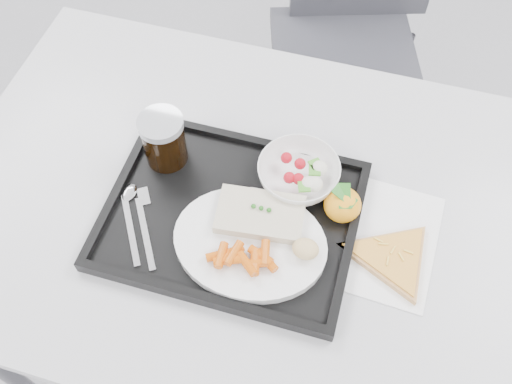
{
  "coord_description": "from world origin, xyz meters",
  "views": [
    {
      "loc": [
        0.15,
        -0.23,
        1.66
      ],
      "look_at": [
        -0.01,
        0.31,
        0.77
      ],
      "focal_mm": 40.0,
      "sensor_mm": 36.0,
      "label": 1
    }
  ],
  "objects_px": {
    "table": "(259,222)",
    "tray": "(232,216)",
    "cola_glass": "(164,139)",
    "dinner_plate": "(250,243)",
    "tangerine": "(342,205)",
    "chair": "(353,18)",
    "pizza_slice": "(392,258)",
    "salad_bowl": "(298,174)"
  },
  "relations": [
    {
      "from": "table",
      "to": "tray",
      "type": "height_order",
      "value": "tray"
    },
    {
      "from": "table",
      "to": "cola_glass",
      "type": "height_order",
      "value": "cola_glass"
    },
    {
      "from": "table",
      "to": "dinner_plate",
      "type": "bearing_deg",
      "value": -84.21
    },
    {
      "from": "tray",
      "to": "tangerine",
      "type": "height_order",
      "value": "tangerine"
    },
    {
      "from": "chair",
      "to": "tray",
      "type": "relative_size",
      "value": 2.07
    },
    {
      "from": "chair",
      "to": "pizza_slice",
      "type": "xyz_separation_m",
      "value": [
        0.2,
        -0.86,
        0.22
      ]
    },
    {
      "from": "chair",
      "to": "dinner_plate",
      "type": "bearing_deg",
      "value": -92.77
    },
    {
      "from": "tangerine",
      "to": "pizza_slice",
      "type": "height_order",
      "value": "tangerine"
    },
    {
      "from": "table",
      "to": "salad_bowl",
      "type": "distance_m",
      "value": 0.13
    },
    {
      "from": "dinner_plate",
      "to": "tangerine",
      "type": "height_order",
      "value": "tangerine"
    },
    {
      "from": "pizza_slice",
      "to": "cola_glass",
      "type": "bearing_deg",
      "value": 168.5
    },
    {
      "from": "cola_glass",
      "to": "dinner_plate",
      "type": "bearing_deg",
      "value": -33.81
    },
    {
      "from": "salad_bowl",
      "to": "pizza_slice",
      "type": "height_order",
      "value": "salad_bowl"
    },
    {
      "from": "tray",
      "to": "pizza_slice",
      "type": "xyz_separation_m",
      "value": [
        0.29,
        -0.0,
        0.0
      ]
    },
    {
      "from": "table",
      "to": "pizza_slice",
      "type": "height_order",
      "value": "pizza_slice"
    },
    {
      "from": "cola_glass",
      "to": "pizza_slice",
      "type": "height_order",
      "value": "cola_glass"
    },
    {
      "from": "table",
      "to": "tangerine",
      "type": "relative_size",
      "value": 15.34
    },
    {
      "from": "tray",
      "to": "tangerine",
      "type": "distance_m",
      "value": 0.2
    },
    {
      "from": "chair",
      "to": "salad_bowl",
      "type": "xyz_separation_m",
      "value": [
        0.0,
        -0.75,
        0.25
      ]
    },
    {
      "from": "tray",
      "to": "cola_glass",
      "type": "bearing_deg",
      "value": 150.64
    },
    {
      "from": "tray",
      "to": "salad_bowl",
      "type": "relative_size",
      "value": 2.96
    },
    {
      "from": "cola_glass",
      "to": "tangerine",
      "type": "height_order",
      "value": "cola_glass"
    },
    {
      "from": "chair",
      "to": "dinner_plate",
      "type": "xyz_separation_m",
      "value": [
        -0.04,
        -0.9,
        0.24
      ]
    },
    {
      "from": "table",
      "to": "tangerine",
      "type": "bearing_deg",
      "value": 7.39
    },
    {
      "from": "tray",
      "to": "salad_bowl",
      "type": "height_order",
      "value": "salad_bowl"
    },
    {
      "from": "cola_glass",
      "to": "table",
      "type": "bearing_deg",
      "value": -12.71
    },
    {
      "from": "table",
      "to": "chair",
      "type": "bearing_deg",
      "value": 86.24
    },
    {
      "from": "tray",
      "to": "cola_glass",
      "type": "relative_size",
      "value": 4.17
    },
    {
      "from": "table",
      "to": "salad_bowl",
      "type": "height_order",
      "value": "salad_bowl"
    },
    {
      "from": "table",
      "to": "dinner_plate",
      "type": "height_order",
      "value": "dinner_plate"
    },
    {
      "from": "tangerine",
      "to": "table",
      "type": "bearing_deg",
      "value": -172.61
    },
    {
      "from": "chair",
      "to": "tray",
      "type": "distance_m",
      "value": 0.89
    },
    {
      "from": "table",
      "to": "chair",
      "type": "distance_m",
      "value": 0.82
    },
    {
      "from": "tray",
      "to": "pizza_slice",
      "type": "relative_size",
      "value": 2.21
    },
    {
      "from": "salad_bowl",
      "to": "table",
      "type": "bearing_deg",
      "value": -133.35
    },
    {
      "from": "tray",
      "to": "pizza_slice",
      "type": "height_order",
      "value": "tray"
    },
    {
      "from": "salad_bowl",
      "to": "cola_glass",
      "type": "relative_size",
      "value": 1.41
    },
    {
      "from": "tray",
      "to": "tangerine",
      "type": "xyz_separation_m",
      "value": [
        0.19,
        0.06,
        0.03
      ]
    },
    {
      "from": "table",
      "to": "pizza_slice",
      "type": "distance_m",
      "value": 0.27
    },
    {
      "from": "chair",
      "to": "cola_glass",
      "type": "distance_m",
      "value": 0.85
    },
    {
      "from": "salad_bowl",
      "to": "tangerine",
      "type": "distance_m",
      "value": 0.1
    },
    {
      "from": "dinner_plate",
      "to": "cola_glass",
      "type": "relative_size",
      "value": 2.5
    }
  ]
}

